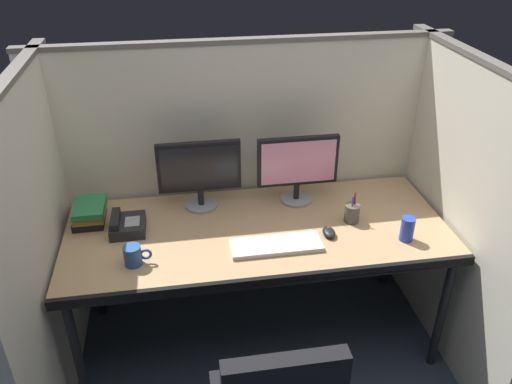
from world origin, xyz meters
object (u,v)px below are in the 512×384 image
object	(u,v)px
coffee_mug	(133,255)
pen_cup	(352,213)
desk_phone	(127,225)
soda_can	(407,229)
desk	(258,238)
book_stack	(90,212)
keyboard_main	(276,245)
monitor_left	(199,171)
monitor_right	(298,165)
computer_mouse	(329,232)

from	to	relation	value
coffee_mug	pen_cup	xyz separation A→B (m)	(1.08, 0.18, 0.00)
desk_phone	soda_can	xyz separation A→B (m)	(1.33, -0.30, 0.03)
pen_cup	soda_can	size ratio (longest dim) A/B	1.39
desk	book_stack	world-z (taller)	book_stack
keyboard_main	monitor_left	bearing A→B (deg)	127.00
desk_phone	book_stack	bearing A→B (deg)	147.84
pen_cup	book_stack	size ratio (longest dim) A/B	0.76
monitor_right	coffee_mug	bearing A→B (deg)	-153.25
soda_can	monitor_right	bearing A→B (deg)	134.53
keyboard_main	pen_cup	distance (m)	0.45
desk	computer_mouse	world-z (taller)	computer_mouse
soda_can	pen_cup	bearing A→B (deg)	136.35
computer_mouse	keyboard_main	bearing A→B (deg)	-168.52
monitor_left	soda_can	bearing A→B (deg)	-26.14
monitor_right	soda_can	distance (m)	0.64
coffee_mug	desk_phone	bearing A→B (deg)	99.47
desk_phone	monitor_left	bearing A→B (deg)	24.35
desk	desk_phone	xyz separation A→B (m)	(-0.64, 0.09, 0.08)
monitor_left	desk	bearing A→B (deg)	-45.46
computer_mouse	desk_phone	xyz separation A→B (m)	(-0.98, 0.20, 0.02)
pen_cup	keyboard_main	bearing A→B (deg)	-159.48
soda_can	keyboard_main	bearing A→B (deg)	176.39
desk	coffee_mug	bearing A→B (deg)	-162.94
monitor_left	book_stack	size ratio (longest dim) A/B	1.93
desk	monitor_left	xyz separation A→B (m)	(-0.26, 0.27, 0.27)
coffee_mug	computer_mouse	bearing A→B (deg)	4.76
coffee_mug	desk_phone	xyz separation A→B (m)	(-0.05, 0.28, -0.01)
coffee_mug	pen_cup	distance (m)	1.09
coffee_mug	soda_can	xyz separation A→B (m)	(1.29, -0.02, 0.01)
desk	pen_cup	world-z (taller)	pen_cup
monitor_left	monitor_right	bearing A→B (deg)	-2.46
desk	coffee_mug	size ratio (longest dim) A/B	15.08
computer_mouse	monitor_left	bearing A→B (deg)	148.03
book_stack	desk	bearing A→B (deg)	-14.35
computer_mouse	pen_cup	world-z (taller)	pen_cup
keyboard_main	desk_phone	xyz separation A→B (m)	(-0.70, 0.26, 0.02)
desk	monitor_right	bearing A→B (deg)	44.15
computer_mouse	coffee_mug	size ratio (longest dim) A/B	0.76
pen_cup	soda_can	distance (m)	0.29
soda_can	book_stack	size ratio (longest dim) A/B	0.55
desk_phone	book_stack	world-z (taller)	book_stack
computer_mouse	soda_can	size ratio (longest dim) A/B	0.79
monitor_right	coffee_mug	size ratio (longest dim) A/B	3.41
monitor_right	keyboard_main	size ratio (longest dim) A/B	1.00
monitor_left	pen_cup	xyz separation A→B (m)	(0.75, -0.27, -0.17)
computer_mouse	soda_can	bearing A→B (deg)	-14.99
keyboard_main	pen_cup	size ratio (longest dim) A/B	2.54
keyboard_main	book_stack	world-z (taller)	book_stack
desk	desk_phone	size ratio (longest dim) A/B	10.00
desk	monitor_left	size ratio (longest dim) A/B	4.42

